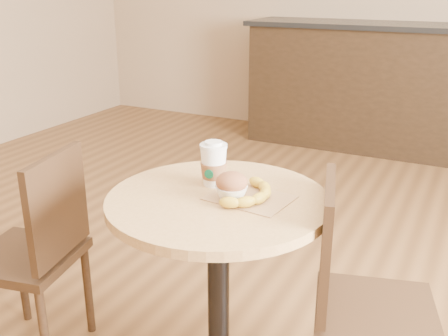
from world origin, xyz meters
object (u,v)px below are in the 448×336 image
coffee_cup (214,166)px  muffin (232,186)px  cafe_table (218,262)px  banana (253,194)px  chair_left (38,248)px  chair_right (357,298)px

coffee_cup → muffin: coffee_cup is taller
cafe_table → muffin: muffin is taller
cafe_table → banana: 0.27m
chair_left → cafe_table: bearing=85.6°
chair_right → banana: bearing=89.3°
chair_right → muffin: size_ratio=8.53×
chair_left → chair_right: bearing=88.5°
coffee_cup → muffin: 0.14m
coffee_cup → banana: size_ratio=0.59×
chair_left → banana: size_ratio=3.34×
chair_right → cafe_table: bearing=89.5°
banana → muffin: bearing=-140.0°
coffee_cup → banana: coffee_cup is taller
cafe_table → banana: bearing=15.5°
muffin → cafe_table: bearing=172.3°
chair_right → muffin: muffin is taller
cafe_table → banana: size_ratio=3.08×
coffee_cup → chair_left: bearing=-172.4°
chair_right → coffee_cup: bearing=78.1°
chair_left → coffee_cup: 0.76m
cafe_table → chair_left: (-0.70, -0.09, -0.08)m
chair_left → banana: bearing=86.7°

